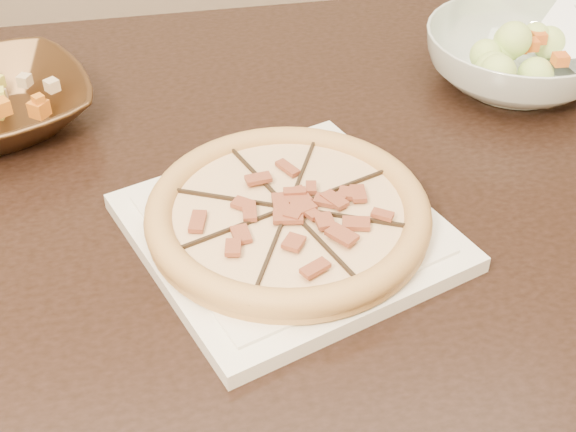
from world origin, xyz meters
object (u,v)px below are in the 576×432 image
Objects in this scene: salad_bowl at (517,58)px; pizza at (288,213)px; dining_table at (217,240)px; plate at (288,231)px.

pizza is at bearing -141.39° from salad_bowl.
pizza is at bearing -62.25° from dining_table.
salad_bowl is (0.41, 0.14, 0.15)m from dining_table.
salad_bowl reaches higher than plate.
plate is 0.02m from pizza.
salad_bowl is (0.34, 0.27, 0.03)m from plate.
dining_table is 0.46m from salad_bowl.
salad_bowl is at bearing 18.74° from dining_table.
salad_bowl is at bearing 38.61° from pizza.
plate is (0.07, -0.13, 0.12)m from dining_table.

